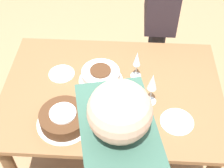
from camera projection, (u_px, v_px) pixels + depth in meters
The scene contains 9 objects.
ground_plane at pixel (112, 156), 2.40m from camera, with size 12.00×12.00×0.00m, color #A87F56.
dining_table at pixel (112, 103), 1.94m from camera, with size 1.30×0.90×0.76m.
cake_center_white at pixel (101, 76), 1.87m from camera, with size 0.27×0.27×0.09m.
cake_front_chocolate at pixel (64, 118), 1.65m from camera, with size 0.30×0.30×0.09m.
wine_glass_near at pixel (152, 84), 1.67m from camera, with size 0.07×0.07×0.22m.
wine_glass_far at pixel (137, 61), 1.83m from camera, with size 0.06×0.06×0.19m.
dessert_plate_left at pixel (62, 74), 1.93m from camera, with size 0.16×0.16×0.01m.
dessert_plate_right at pixel (177, 122), 1.68m from camera, with size 0.18×0.18×0.01m.
fork_pile at pixel (121, 132), 1.63m from camera, with size 0.19×0.10×0.01m.
Camera 1 is at (0.07, -1.23, 2.13)m, focal length 50.00 mm.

